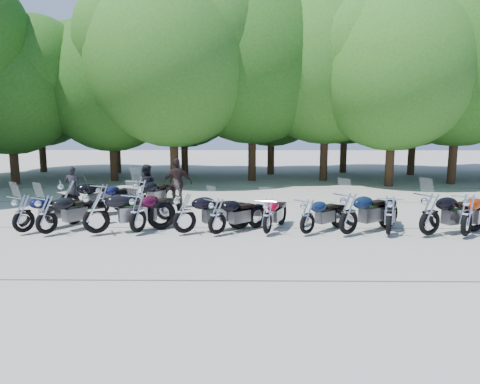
{
  "coord_description": "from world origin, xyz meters",
  "views": [
    {
      "loc": [
        0.16,
        -11.12,
        3.03
      ],
      "look_at": [
        0.0,
        1.5,
        1.1
      ],
      "focal_mm": 32.0,
      "sensor_mm": 36.0,
      "label": 1
    }
  ],
  "objects_px": {
    "motorcycle_13": "(103,198)",
    "rider_1": "(146,187)",
    "motorcycle_10": "(430,213)",
    "motorcycle_2": "(96,211)",
    "motorcycle_9": "(389,214)",
    "motorcycle_7": "(307,215)",
    "motorcycle_5": "(217,215)",
    "rider_0": "(73,188)",
    "motorcycle_12": "(69,196)",
    "motorcycle_0": "(23,212)",
    "motorcycle_14": "(140,195)",
    "motorcycle_6": "(267,215)",
    "rider_2": "(177,183)",
    "motorcycle_11": "(467,214)",
    "motorcycle_1": "(46,214)",
    "motorcycle_8": "(349,212)",
    "motorcycle_4": "(184,212)",
    "motorcycle_3": "(138,212)"
  },
  "relations": [
    {
      "from": "motorcycle_13",
      "to": "rider_1",
      "type": "bearing_deg",
      "value": -109.43
    },
    {
      "from": "motorcycle_10",
      "to": "motorcycle_13",
      "type": "relative_size",
      "value": 1.14
    },
    {
      "from": "motorcycle_2",
      "to": "motorcycle_9",
      "type": "height_order",
      "value": "motorcycle_2"
    },
    {
      "from": "motorcycle_7",
      "to": "motorcycle_5",
      "type": "bearing_deg",
      "value": 48.23
    },
    {
      "from": "rider_0",
      "to": "motorcycle_12",
      "type": "bearing_deg",
      "value": 110.12
    },
    {
      "from": "motorcycle_5",
      "to": "motorcycle_13",
      "type": "xyz_separation_m",
      "value": [
        -4.09,
        2.73,
        0.01
      ]
    },
    {
      "from": "motorcycle_5",
      "to": "motorcycle_13",
      "type": "relative_size",
      "value": 0.98
    },
    {
      "from": "motorcycle_0",
      "to": "motorcycle_14",
      "type": "height_order",
      "value": "motorcycle_14"
    },
    {
      "from": "motorcycle_0",
      "to": "motorcycle_9",
      "type": "bearing_deg",
      "value": -147.81
    },
    {
      "from": "motorcycle_6",
      "to": "rider_0",
      "type": "xyz_separation_m",
      "value": [
        -6.99,
        3.81,
        0.21
      ]
    },
    {
      "from": "motorcycle_10",
      "to": "rider_2",
      "type": "height_order",
      "value": "rider_2"
    },
    {
      "from": "motorcycle_12",
      "to": "motorcycle_11",
      "type": "bearing_deg",
      "value": -128.44
    },
    {
      "from": "motorcycle_12",
      "to": "motorcycle_7",
      "type": "bearing_deg",
      "value": -133.6
    },
    {
      "from": "motorcycle_2",
      "to": "motorcycle_12",
      "type": "relative_size",
      "value": 1.02
    },
    {
      "from": "motorcycle_5",
      "to": "motorcycle_1",
      "type": "bearing_deg",
      "value": 47.83
    },
    {
      "from": "motorcycle_1",
      "to": "rider_0",
      "type": "distance_m",
      "value": 4.01
    },
    {
      "from": "rider_1",
      "to": "rider_2",
      "type": "bearing_deg",
      "value": -169.04
    },
    {
      "from": "motorcycle_13",
      "to": "rider_1",
      "type": "xyz_separation_m",
      "value": [
        1.2,
        1.32,
        0.22
      ]
    },
    {
      "from": "motorcycle_7",
      "to": "motorcycle_9",
      "type": "bearing_deg",
      "value": -135.25
    },
    {
      "from": "motorcycle_6",
      "to": "motorcycle_8",
      "type": "distance_m",
      "value": 2.24
    },
    {
      "from": "motorcycle_12",
      "to": "rider_0",
      "type": "relative_size",
      "value": 1.56
    },
    {
      "from": "motorcycle_0",
      "to": "motorcycle_7",
      "type": "height_order",
      "value": "motorcycle_0"
    },
    {
      "from": "motorcycle_0",
      "to": "motorcycle_14",
      "type": "bearing_deg",
      "value": -101.47
    },
    {
      "from": "motorcycle_12",
      "to": "rider_1",
      "type": "distance_m",
      "value": 2.72
    },
    {
      "from": "rider_2",
      "to": "motorcycle_12",
      "type": "bearing_deg",
      "value": 14.01
    },
    {
      "from": "motorcycle_8",
      "to": "rider_0",
      "type": "distance_m",
      "value": 10.01
    },
    {
      "from": "rider_1",
      "to": "motorcycle_0",
      "type": "bearing_deg",
      "value": 59.83
    },
    {
      "from": "motorcycle_6",
      "to": "motorcycle_2",
      "type": "bearing_deg",
      "value": 21.13
    },
    {
      "from": "motorcycle_2",
      "to": "rider_0",
      "type": "bearing_deg",
      "value": 3.75
    },
    {
      "from": "motorcycle_0",
      "to": "motorcycle_4",
      "type": "bearing_deg",
      "value": -147.63
    },
    {
      "from": "motorcycle_13",
      "to": "motorcycle_14",
      "type": "bearing_deg",
      "value": -151.76
    },
    {
      "from": "motorcycle_11",
      "to": "rider_2",
      "type": "bearing_deg",
      "value": 14.96
    },
    {
      "from": "motorcycle_8",
      "to": "motorcycle_11",
      "type": "xyz_separation_m",
      "value": [
        3.18,
        -0.15,
        -0.01
      ]
    },
    {
      "from": "motorcycle_7",
      "to": "motorcycle_11",
      "type": "bearing_deg",
      "value": -136.42
    },
    {
      "from": "motorcycle_8",
      "to": "motorcycle_4",
      "type": "bearing_deg",
      "value": 53.13
    },
    {
      "from": "motorcycle_8",
      "to": "motorcycle_5",
      "type": "bearing_deg",
      "value": 54.16
    },
    {
      "from": "rider_1",
      "to": "motorcycle_9",
      "type": "bearing_deg",
      "value": 155.51
    },
    {
      "from": "motorcycle_1",
      "to": "motorcycle_10",
      "type": "relative_size",
      "value": 0.92
    },
    {
      "from": "motorcycle_9",
      "to": "rider_0",
      "type": "bearing_deg",
      "value": -0.3
    },
    {
      "from": "rider_0",
      "to": "motorcycle_3",
      "type": "bearing_deg",
      "value": 134.88
    },
    {
      "from": "motorcycle_1",
      "to": "motorcycle_2",
      "type": "distance_m",
      "value": 1.39
    },
    {
      "from": "motorcycle_3",
      "to": "motorcycle_8",
      "type": "xyz_separation_m",
      "value": [
        5.89,
        -0.15,
        0.03
      ]
    },
    {
      "from": "motorcycle_7",
      "to": "motorcycle_13",
      "type": "bearing_deg",
      "value": 24.73
    },
    {
      "from": "motorcycle_8",
      "to": "rider_0",
      "type": "xyz_separation_m",
      "value": [
        -9.23,
        3.89,
        0.11
      ]
    },
    {
      "from": "rider_1",
      "to": "motorcycle_13",
      "type": "bearing_deg",
      "value": 51.09
    },
    {
      "from": "motorcycle_4",
      "to": "motorcycle_5",
      "type": "height_order",
      "value": "motorcycle_4"
    },
    {
      "from": "motorcycle_6",
      "to": "rider_1",
      "type": "relative_size",
      "value": 1.26
    },
    {
      "from": "motorcycle_9",
      "to": "rider_1",
      "type": "distance_m",
      "value": 8.66
    },
    {
      "from": "rider_0",
      "to": "rider_2",
      "type": "bearing_deg",
      "value": -172.24
    },
    {
      "from": "motorcycle_1",
      "to": "motorcycle_13",
      "type": "xyz_separation_m",
      "value": [
        0.66,
        2.76,
        -0.03
      ]
    }
  ]
}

